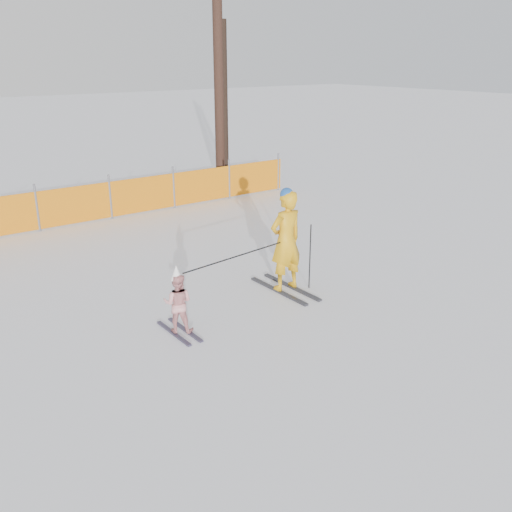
# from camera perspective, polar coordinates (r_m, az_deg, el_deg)

# --- Properties ---
(ground) EXTENTS (120.00, 120.00, 0.00)m
(ground) POSITION_cam_1_polar(r_m,az_deg,el_deg) (10.08, 1.71, -6.13)
(ground) COLOR white
(ground) RESTS_ON ground
(adult) EXTENTS (0.71, 1.66, 2.04)m
(adult) POSITION_cam_1_polar(r_m,az_deg,el_deg) (10.86, 3.01, 1.57)
(adult) COLOR black
(adult) RESTS_ON ground
(child) EXTENTS (0.62, 1.05, 1.19)m
(child) POSITION_cam_1_polar(r_m,az_deg,el_deg) (9.41, -7.82, -4.64)
(child) COLOR black
(child) RESTS_ON ground
(ski_poles) EXTENTS (2.90, 0.33, 1.30)m
(ski_poles) POSITION_cam_1_polar(r_m,az_deg,el_deg) (10.37, 0.83, -0.06)
(ski_poles) COLOR black
(ski_poles) RESTS_ON ground
(safety_fence) EXTENTS (16.11, 0.06, 1.25)m
(safety_fence) POSITION_cam_1_polar(r_m,az_deg,el_deg) (15.81, -20.89, 4.30)
(safety_fence) COLOR #595960
(safety_fence) RESTS_ON ground
(tree_trunks) EXTENTS (1.39, 1.59, 6.84)m
(tree_trunks) POSITION_cam_1_polar(r_m,az_deg,el_deg) (21.05, -3.57, 16.44)
(tree_trunks) COLOR #321D16
(tree_trunks) RESTS_ON ground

